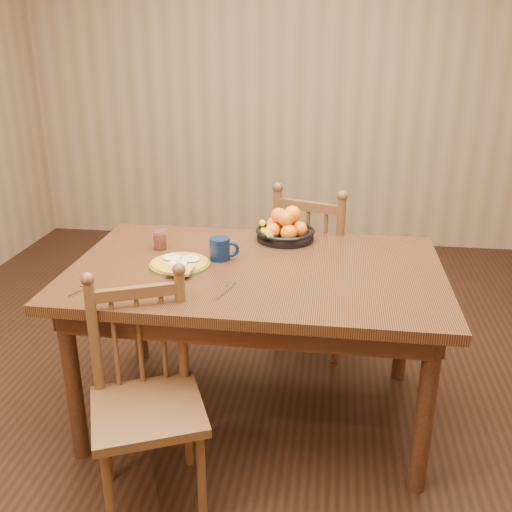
# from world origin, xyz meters

# --- Properties ---
(room) EXTENTS (4.52, 5.02, 2.72)m
(room) POSITION_xyz_m (0.00, 0.00, 1.35)
(room) COLOR black
(room) RESTS_ON ground
(dining_table) EXTENTS (1.60, 1.00, 0.75)m
(dining_table) POSITION_xyz_m (0.00, 0.00, 0.67)
(dining_table) COLOR black
(dining_table) RESTS_ON ground
(chair_far) EXTENTS (0.54, 0.53, 0.95)m
(chair_far) POSITION_xyz_m (0.24, 0.68, 0.46)
(chair_far) COLOR #4E2E17
(chair_far) RESTS_ON ground
(chair_near) EXTENTS (0.52, 0.51, 0.88)m
(chair_near) POSITION_xyz_m (-0.33, -0.57, 0.43)
(chair_near) COLOR #4E2E17
(chair_near) RESTS_ON ground
(breakfast_plate) EXTENTS (0.26, 0.29, 0.04)m
(breakfast_plate) POSITION_xyz_m (-0.33, -0.04, 0.76)
(breakfast_plate) COLOR #59601E
(breakfast_plate) RESTS_ON dining_table
(fork) EXTENTS (0.06, 0.18, 0.00)m
(fork) POSITION_xyz_m (-0.08, -0.26, 0.75)
(fork) COLOR silver
(fork) RESTS_ON dining_table
(spoon) EXTENTS (0.06, 0.15, 0.01)m
(spoon) POSITION_xyz_m (-0.65, -0.31, 0.75)
(spoon) COLOR silver
(spoon) RESTS_ON dining_table
(coffee_mug) EXTENTS (0.13, 0.09, 0.10)m
(coffee_mug) POSITION_xyz_m (-0.17, 0.07, 0.80)
(coffee_mug) COLOR black
(coffee_mug) RESTS_ON dining_table
(juice_glass) EXTENTS (0.06, 0.06, 0.09)m
(juice_glass) POSITION_xyz_m (-0.48, 0.16, 0.79)
(juice_glass) COLOR silver
(juice_glass) RESTS_ON dining_table
(fruit_bowl) EXTENTS (0.29, 0.29, 0.17)m
(fruit_bowl) POSITION_xyz_m (0.09, 0.37, 0.81)
(fruit_bowl) COLOR black
(fruit_bowl) RESTS_ON dining_table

